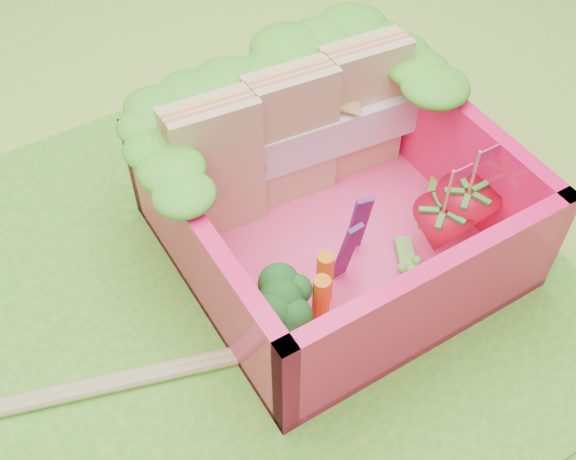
% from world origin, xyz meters
% --- Properties ---
extents(ground, '(14.00, 14.00, 0.00)m').
position_xyz_m(ground, '(0.00, 0.00, 0.00)').
color(ground, '#8EC537').
rests_on(ground, ground).
extents(placemat, '(2.60, 2.60, 0.03)m').
position_xyz_m(placemat, '(0.00, 0.00, 0.01)').
color(placemat, green).
rests_on(placemat, ground).
extents(bento_floor, '(1.30, 1.30, 0.05)m').
position_xyz_m(bento_floor, '(0.46, -0.05, 0.06)').
color(bento_floor, '#FF4185').
rests_on(bento_floor, placemat).
extents(bento_box, '(1.30, 1.30, 0.55)m').
position_xyz_m(bento_box, '(0.46, -0.05, 0.31)').
color(bento_box, '#FF155C').
rests_on(bento_box, placemat).
extents(lettuce_ruffle, '(1.43, 0.77, 0.11)m').
position_xyz_m(lettuce_ruffle, '(0.46, 0.41, 0.64)').
color(lettuce_ruffle, '#2F901A').
rests_on(lettuce_ruffle, bento_box).
extents(sandwich_stack, '(1.21, 0.30, 0.67)m').
position_xyz_m(sandwich_stack, '(0.47, 0.30, 0.41)').
color(sandwich_stack, tan).
rests_on(sandwich_stack, bento_floor).
extents(broccoli, '(0.33, 0.33, 0.27)m').
position_xyz_m(broccoli, '(0.02, -0.37, 0.27)').
color(broccoli, '#72B055').
rests_on(broccoli, bento_floor).
extents(carrot_sticks, '(0.14, 0.15, 0.27)m').
position_xyz_m(carrot_sticks, '(0.22, -0.33, 0.21)').
color(carrot_sticks, orange).
rests_on(carrot_sticks, bento_floor).
extents(purple_wedges, '(0.20, 0.13, 0.38)m').
position_xyz_m(purple_wedges, '(0.44, -0.21, 0.27)').
color(purple_wedges, '#4E1B60').
rests_on(purple_wedges, bento_floor).
extents(strawberry_left, '(0.25, 0.25, 0.49)m').
position_xyz_m(strawberry_left, '(0.80, -0.34, 0.21)').
color(strawberry_left, '#B80B22').
rests_on(strawberry_left, bento_floor).
extents(strawberry_right, '(0.27, 0.27, 0.51)m').
position_xyz_m(strawberry_right, '(0.94, -0.32, 0.22)').
color(strawberry_right, '#B80B22').
rests_on(strawberry_right, bento_floor).
extents(snap_peas, '(0.58, 0.54, 0.05)m').
position_xyz_m(snap_peas, '(0.79, -0.24, 0.11)').
color(snap_peas, '#52C03C').
rests_on(snap_peas, bento_floor).
extents(chopsticks, '(2.11, 0.69, 0.05)m').
position_xyz_m(chopsticks, '(-0.96, -0.09, 0.05)').
color(chopsticks, tan).
rests_on(chopsticks, placemat).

